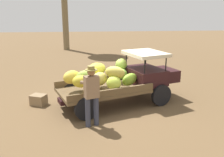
{
  "coord_description": "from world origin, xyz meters",
  "views": [
    {
      "loc": [
        -0.87,
        -8.36,
        3.33
      ],
      "look_at": [
        -0.06,
        -0.05,
        0.98
      ],
      "focal_mm": 39.89,
      "sensor_mm": 36.0,
      "label": 1
    }
  ],
  "objects": [
    {
      "name": "farmer",
      "position": [
        -0.8,
        -1.63,
        1.03
      ],
      "size": [
        0.56,
        0.52,
        1.81
      ],
      "rotation": [
        0.0,
        0.0,
        1.93
      ],
      "color": "#383B4E",
      "rests_on": "ground"
    },
    {
      "name": "truck",
      "position": [
        0.37,
        0.11,
        0.91
      ],
      "size": [
        4.66,
        2.91,
        1.82
      ],
      "rotation": [
        0.0,
        0.0,
        0.35
      ],
      "color": "black",
      "rests_on": "ground"
    },
    {
      "name": "wooden_crate",
      "position": [
        -2.68,
        0.22,
        0.19
      ],
      "size": [
        0.63,
        0.58,
        0.37
      ],
      "primitive_type": "cube",
      "rotation": [
        0.0,
        0.0,
        2.73
      ],
      "color": "#866C4C",
      "rests_on": "ground"
    },
    {
      "name": "ground_plane",
      "position": [
        0.0,
        0.0,
        0.0
      ],
      "size": [
        60.0,
        60.0,
        0.0
      ],
      "primitive_type": "plane",
      "color": "brown"
    }
  ]
}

